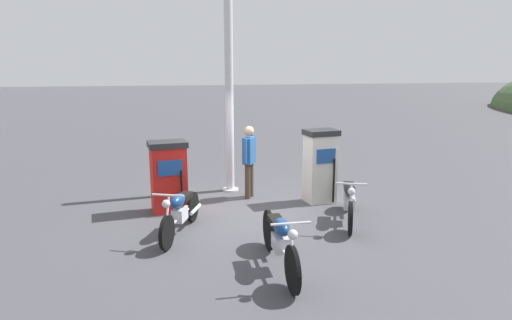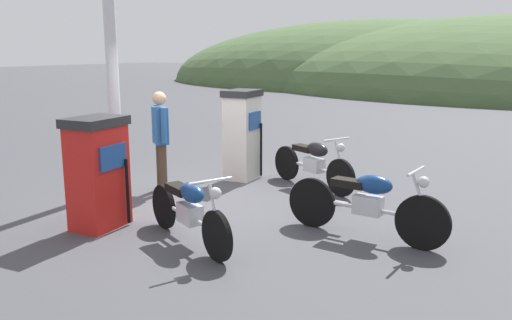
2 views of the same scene
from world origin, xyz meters
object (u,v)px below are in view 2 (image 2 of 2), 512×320
object	(u,v)px
fuel_pump_near	(98,172)
motorcycle_extra	(367,202)
attendant_person	(161,135)
canopy_support_pole	(111,53)
motorcycle_near_pump	(189,209)
motorcycle_far_pump	(314,162)
fuel_pump_far	(242,134)

from	to	relation	value
fuel_pump_near	motorcycle_extra	distance (m)	3.56
fuel_pump_near	attendant_person	distance (m)	1.95
motorcycle_extra	canopy_support_pole	xyz separation A→B (m)	(-4.48, -0.09, 1.83)
motorcycle_near_pump	motorcycle_far_pump	size ratio (longest dim) A/B	0.98
fuel_pump_far	motorcycle_extra	distance (m)	3.65
fuel_pump_far	attendant_person	size ratio (longest dim) A/B	0.97
attendant_person	motorcycle_near_pump	bearing A→B (deg)	-39.19
canopy_support_pole	attendant_person	bearing A→B (deg)	26.24
fuel_pump_near	motorcycle_far_pump	xyz separation A→B (m)	(1.44, 3.45, -0.30)
motorcycle_near_pump	canopy_support_pole	world-z (taller)	canopy_support_pole
fuel_pump_near	canopy_support_pole	xyz separation A→B (m)	(-1.31, 1.50, 1.55)
motorcycle_extra	fuel_pump_near	bearing A→B (deg)	-153.39
motorcycle_far_pump	motorcycle_extra	xyz separation A→B (m)	(1.74, -1.86, 0.01)
fuel_pump_far	attendant_person	bearing A→B (deg)	-111.88
motorcycle_far_pump	canopy_support_pole	size ratio (longest dim) A/B	0.40
fuel_pump_near	motorcycle_near_pump	xyz separation A→B (m)	(1.44, 0.17, -0.31)
motorcycle_near_pump	motorcycle_far_pump	xyz separation A→B (m)	(-0.01, 3.28, 0.01)
fuel_pump_far	motorcycle_far_pump	size ratio (longest dim) A/B	0.85
fuel_pump_far	motorcycle_extra	bearing A→B (deg)	-29.11
motorcycle_near_pump	fuel_pump_near	bearing A→B (deg)	-173.18
canopy_support_pole	motorcycle_near_pump	bearing A→B (deg)	-25.73
canopy_support_pole	fuel_pump_far	bearing A→B (deg)	54.86
fuel_pump_near	fuel_pump_far	xyz separation A→B (m)	(-0.00, 3.36, 0.07)
motorcycle_near_pump	motorcycle_extra	distance (m)	2.24
fuel_pump_near	motorcycle_near_pump	distance (m)	1.48
motorcycle_extra	canopy_support_pole	world-z (taller)	canopy_support_pole
fuel_pump_far	canopy_support_pole	bearing A→B (deg)	-125.14
fuel_pump_near	motorcycle_far_pump	size ratio (longest dim) A/B	0.78
fuel_pump_far	motorcycle_extra	world-z (taller)	fuel_pump_far
fuel_pump_far	motorcycle_far_pump	distance (m)	1.48
motorcycle_near_pump	fuel_pump_far	bearing A→B (deg)	114.35
fuel_pump_far	motorcycle_near_pump	world-z (taller)	fuel_pump_far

